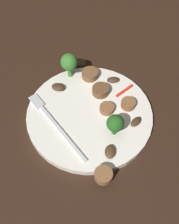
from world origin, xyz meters
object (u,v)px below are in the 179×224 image
at_px(broccoli_floret_0, 69,63).
at_px(sausage_slice_1, 128,104).
at_px(mushroom_5, 79,62).
at_px(pepper_strip_1, 124,91).
at_px(plate, 90,114).
at_px(sausage_slice_2, 103,175).
at_px(mushroom_4, 58,87).
at_px(broccoli_floret_1, 115,124).
at_px(mushroom_2, 113,80).
at_px(sausage_slice_3, 107,109).
at_px(mushroom_0, 110,152).
at_px(sausage_slice_0, 101,90).
at_px(mushroom_1, 136,122).
at_px(sausage_slice_4, 90,74).
at_px(fork, 52,121).

height_order(broccoli_floret_0, sausage_slice_1, broccoli_floret_0).
xyz_separation_m(mushroom_5, pepper_strip_1, (-0.12, 0.01, -0.00)).
height_order(plate, sausage_slice_2, sausage_slice_2).
bearing_deg(mushroom_4, plate, 173.94).
xyz_separation_m(plate, broccoli_floret_0, (0.09, -0.05, 0.04)).
distance_m(broccoli_floret_1, sausage_slice_1, 0.07).
height_order(broccoli_floret_1, mushroom_2, broccoli_floret_1).
bearing_deg(sausage_slice_3, mushroom_0, 127.69).
relative_size(mushroom_4, pepper_strip_1, 0.61).
height_order(sausage_slice_0, mushroom_1, sausage_slice_0).
distance_m(broccoli_floret_0, mushroom_0, 0.20).
xyz_separation_m(plate, pepper_strip_1, (-0.03, -0.08, 0.01)).
bearing_deg(pepper_strip_1, mushroom_5, -3.56).
distance_m(sausage_slice_2, mushroom_1, 0.12).
distance_m(sausage_slice_0, mushroom_5, 0.09).
bearing_deg(sausage_slice_4, sausage_slice_3, 146.54).
distance_m(sausage_slice_4, mushroom_1, 0.15).
relative_size(sausage_slice_1, mushroom_1, 1.08).
distance_m(sausage_slice_3, mushroom_2, 0.08).
distance_m(sausage_slice_1, mushroom_2, 0.07).
height_order(sausage_slice_0, sausage_slice_1, sausage_slice_0).
bearing_deg(sausage_slice_1, mushroom_5, -13.48).
relative_size(broccoli_floret_1, sausage_slice_0, 1.40).
bearing_deg(sausage_slice_2, mushroom_0, -70.66).
relative_size(plate, sausage_slice_1, 8.68).
distance_m(broccoli_floret_0, sausage_slice_2, 0.24).
height_order(sausage_slice_0, mushroom_5, sausage_slice_0).
distance_m(sausage_slice_0, sausage_slice_4, 0.05).
bearing_deg(mushroom_2, plate, 94.55).
distance_m(sausage_slice_0, mushroom_4, 0.09).
xyz_separation_m(sausage_slice_3, mushroom_2, (0.03, -0.07, -0.00)).
bearing_deg(pepper_strip_1, sausage_slice_2, 111.26).
distance_m(broccoli_floret_0, pepper_strip_1, 0.13).
distance_m(plate, mushroom_5, 0.13).
bearing_deg(mushroom_5, mushroom_2, -178.48).
height_order(broccoli_floret_0, pepper_strip_1, broccoli_floret_0).
relative_size(broccoli_floret_1, mushroom_2, 1.79).
bearing_deg(sausage_slice_0, broccoli_floret_0, -0.87).
distance_m(plate, fork, 0.07).
relative_size(sausage_slice_2, mushroom_0, 1.17).
height_order(broccoli_floret_0, sausage_slice_3, broccoli_floret_0).
relative_size(mushroom_2, pepper_strip_1, 0.58).
height_order(sausage_slice_2, pepper_strip_1, sausage_slice_2).
xyz_separation_m(plate, mushroom_5, (0.10, -0.09, 0.01)).
bearing_deg(mushroom_0, mushroom_5, -38.68).
distance_m(mushroom_0, mushroom_2, 0.17).
bearing_deg(broccoli_floret_0, mushroom_0, 149.20).
bearing_deg(mushroom_0, pepper_strip_1, -68.14).
bearing_deg(sausage_slice_4, fork, 94.84).
relative_size(plate, mushroom_5, 7.65).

